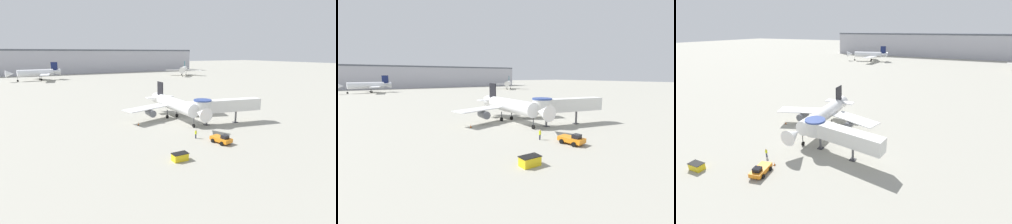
% 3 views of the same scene
% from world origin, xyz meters
% --- Properties ---
extents(ground_plane, '(800.00, 800.00, 0.00)m').
position_xyz_m(ground_plane, '(0.00, 0.00, 0.00)').
color(ground_plane, '#9E9B8E').
extents(main_airplane, '(26.84, 24.71, 8.70)m').
position_xyz_m(main_airplane, '(-1.16, 2.23, 3.70)').
color(main_airplane, white).
rests_on(main_airplane, ground_plane).
extents(jet_bridge, '(16.87, 5.93, 6.10)m').
position_xyz_m(jet_bridge, '(6.63, -6.85, 4.42)').
color(jet_bridge, silver).
rests_on(jet_bridge, ground_plane).
extents(pushback_tug_orange, '(2.92, 4.28, 1.73)m').
position_xyz_m(pushback_tug_orange, '(-2.17, -17.77, 0.77)').
color(pushback_tug_orange, orange).
rests_on(pushback_tug_orange, ground_plane).
extents(service_container_yellow, '(2.60, 1.53, 1.23)m').
position_xyz_m(service_container_yellow, '(-13.17, -21.27, 0.62)').
color(service_container_yellow, yellow).
rests_on(service_container_yellow, ground_plane).
extents(traffic_cone_starboard_wing, '(0.43, 0.43, 0.71)m').
position_xyz_m(traffic_cone_starboard_wing, '(9.20, 1.73, 0.34)').
color(traffic_cone_starboard_wing, black).
rests_on(traffic_cone_starboard_wing, ground_plane).
extents(traffic_cone_near_nose, '(0.37, 0.37, 0.62)m').
position_xyz_m(traffic_cone_near_nose, '(-1.77, -14.84, 0.29)').
color(traffic_cone_near_nose, black).
rests_on(traffic_cone_near_nose, ground_plane).
extents(traffic_cone_port_wing, '(0.44, 0.44, 0.73)m').
position_xyz_m(traffic_cone_port_wing, '(-11.54, 0.97, 0.35)').
color(traffic_cone_port_wing, black).
rests_on(traffic_cone_port_wing, ground_plane).
extents(ground_crew_marshaller, '(0.37, 0.26, 1.77)m').
position_xyz_m(ground_crew_marshaller, '(-4.95, -13.26, 1.02)').
color(ground_crew_marshaller, '#1E2338').
rests_on(ground_crew_marshaller, ground_plane).
extents(background_jet_navy_tail, '(30.18, 33.12, 10.83)m').
position_xyz_m(background_jet_navy_tail, '(-29.72, 123.00, 4.74)').
color(background_jet_navy_tail, silver).
rests_on(background_jet_navy_tail, ground_plane).
extents(background_jet_teal_tail, '(23.22, 24.10, 10.38)m').
position_xyz_m(background_jet_teal_tail, '(66.77, 112.11, 4.57)').
color(background_jet_teal_tail, white).
rests_on(background_jet_teal_tail, ground_plane).
extents(terminal_building, '(176.38, 23.35, 19.06)m').
position_xyz_m(terminal_building, '(15.57, 175.00, 9.54)').
color(terminal_building, '#A8A8B2').
rests_on(terminal_building, ground_plane).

